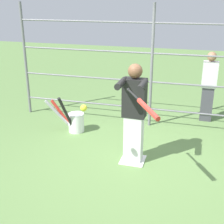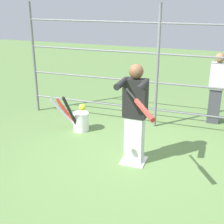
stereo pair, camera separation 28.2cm
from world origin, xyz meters
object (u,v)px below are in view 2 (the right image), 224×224
(baseball_bat_swinging, at_px, (142,107))
(bystander_behind_fence, at_px, (216,88))
(batter, at_px, (135,112))
(bat_bucket, at_px, (79,120))
(softball_in_flight, at_px, (82,107))

(baseball_bat_swinging, distance_m, bystander_behind_fence, 3.24)
(batter, distance_m, bystander_behind_fence, 2.53)
(baseball_bat_swinging, relative_size, bat_bucket, 0.88)
(softball_in_flight, relative_size, bat_bucket, 0.12)
(batter, height_order, baseball_bat_swinging, batter)
(bat_bucket, height_order, bystander_behind_fence, bystander_behind_fence)
(softball_in_flight, relative_size, bystander_behind_fence, 0.06)
(softball_in_flight, bearing_deg, baseball_bat_swinging, 173.14)
(batter, height_order, bat_bucket, batter)
(baseball_bat_swinging, bearing_deg, bat_bucket, -44.19)
(bat_bucket, bearing_deg, bystander_behind_fence, -151.53)
(softball_in_flight, distance_m, bat_bucket, 2.03)
(bat_bucket, bearing_deg, baseball_bat_swinging, 135.81)
(baseball_bat_swinging, xyz_separation_m, bystander_behind_fence, (-0.83, -3.09, -0.50))
(baseball_bat_swinging, height_order, softball_in_flight, baseball_bat_swinging)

